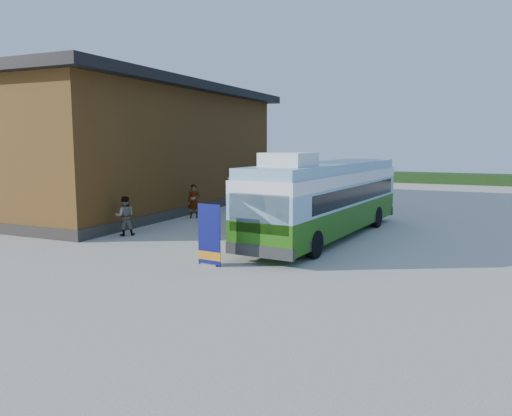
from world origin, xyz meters
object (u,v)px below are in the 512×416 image
at_px(bus, 327,197).
at_px(person_b, 125,216).
at_px(banner, 209,241).
at_px(slurry_tanker, 280,179).
at_px(person_a, 194,201).
at_px(picnic_table, 259,223).

height_order(bus, person_b, bus).
relative_size(banner, slurry_tanker, 0.36).
bearing_deg(person_b, person_a, -127.77).
distance_m(bus, person_a, 8.49).
bearing_deg(bus, banner, -102.36).
height_order(banner, slurry_tanker, slurry_tanker).
bearing_deg(person_b, banner, 115.16).
bearing_deg(banner, person_a, 129.77).
xyz_separation_m(bus, banner, (-2.14, -6.46, -0.92)).
bearing_deg(banner, picnic_table, 102.55).
bearing_deg(slurry_tanker, bus, -78.52).
height_order(bus, banner, bus).
bearing_deg(bus, person_b, -152.44).
bearing_deg(person_b, picnic_table, 167.04).
bearing_deg(bus, person_a, 169.25).
height_order(picnic_table, person_b, person_b).
xyz_separation_m(banner, slurry_tanker, (-6.04, 21.87, 0.43)).
height_order(picnic_table, slurry_tanker, slurry_tanker).
height_order(banner, person_b, banner).
height_order(banner, person_a, banner).
distance_m(banner, person_a, 10.70).
bearing_deg(picnic_table, slurry_tanker, 130.89).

